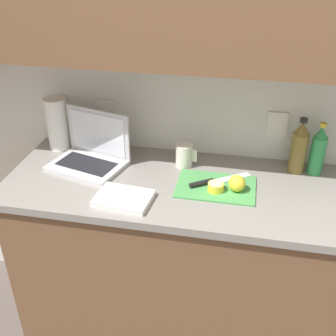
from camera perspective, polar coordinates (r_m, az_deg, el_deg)
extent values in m
cube|color=white|center=(1.93, 10.70, 11.53)|extent=(5.20, 0.06, 2.60)
cube|color=white|center=(2.08, -8.40, 7.63)|extent=(0.09, 0.01, 0.12)
cube|color=white|center=(1.97, 14.57, 5.69)|extent=(0.09, 0.01, 0.12)
cube|color=brown|center=(2.10, 8.13, -14.06)|extent=(1.95, 0.56, 0.90)
cube|color=gray|center=(1.80, 9.20, -3.35)|extent=(2.01, 0.60, 0.03)
cube|color=silver|center=(1.95, -10.94, 0.29)|extent=(0.37, 0.30, 0.02)
cube|color=black|center=(1.95, -10.97, 0.56)|extent=(0.29, 0.20, 0.00)
cube|color=silver|center=(1.98, -9.41, 4.70)|extent=(0.32, 0.10, 0.23)
cube|color=white|center=(1.97, -9.51, 4.63)|extent=(0.28, 0.08, 0.19)
cube|color=#4C9E51|center=(1.79, 6.51, -2.48)|extent=(0.33, 0.23, 0.01)
cube|color=silver|center=(1.85, 8.58, -1.35)|extent=(0.17, 0.13, 0.00)
cylinder|color=black|center=(1.78, 4.59, -2.04)|extent=(0.10, 0.08, 0.02)
cylinder|color=yellow|center=(1.75, 6.47, -2.57)|extent=(0.07, 0.07, 0.03)
cylinder|color=#F4EAA3|center=(1.74, 6.51, -2.08)|extent=(0.06, 0.06, 0.00)
sphere|color=yellow|center=(1.75, 9.17, -2.05)|extent=(0.07, 0.07, 0.07)
cylinder|color=#2D934C|center=(1.95, 19.53, 1.60)|extent=(0.06, 0.06, 0.18)
cone|color=#2D934C|center=(1.91, 20.10, 4.57)|extent=(0.06, 0.06, 0.05)
cylinder|color=gold|center=(1.89, 20.28, 5.49)|extent=(0.03, 0.03, 0.02)
cylinder|color=olive|center=(1.94, 17.21, 1.98)|extent=(0.07, 0.07, 0.19)
cone|color=olive|center=(1.89, 17.76, 5.17)|extent=(0.06, 0.06, 0.05)
cylinder|color=black|center=(1.88, 17.93, 6.17)|extent=(0.03, 0.03, 0.02)
cylinder|color=silver|center=(1.92, 2.19, 1.72)|extent=(0.08, 0.08, 0.11)
cube|color=silver|center=(1.91, 3.63, 1.72)|extent=(0.02, 0.01, 0.06)
cylinder|color=white|center=(2.11, -14.71, 5.86)|extent=(0.11, 0.11, 0.26)
cube|color=white|center=(1.70, -6.04, -4.12)|extent=(0.23, 0.18, 0.02)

